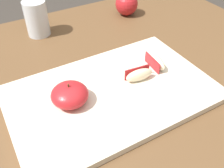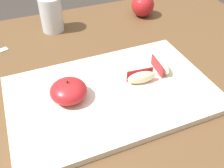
# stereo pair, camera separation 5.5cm
# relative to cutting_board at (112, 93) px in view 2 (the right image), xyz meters

# --- Properties ---
(dining_table) EXTENTS (1.21, 0.94, 0.74)m
(dining_table) POSITION_rel_cutting_board_xyz_m (-0.02, 0.01, -0.11)
(dining_table) COLOR brown
(dining_table) RESTS_ON ground_plane
(cutting_board) EXTENTS (0.45, 0.29, 0.02)m
(cutting_board) POSITION_rel_cutting_board_xyz_m (0.00, 0.00, 0.00)
(cutting_board) COLOR beige
(cutting_board) RESTS_ON dining_table
(apple_half_skin_up) EXTENTS (0.08, 0.08, 0.05)m
(apple_half_skin_up) POSITION_rel_cutting_board_xyz_m (-0.09, 0.01, 0.03)
(apple_half_skin_up) COLOR #B21E23
(apple_half_skin_up) RESTS_ON cutting_board
(apple_wedge_left) EXTENTS (0.07, 0.03, 0.03)m
(apple_wedge_left) POSITION_rel_cutting_board_xyz_m (0.07, 0.00, 0.02)
(apple_wedge_left) COLOR beige
(apple_wedge_left) RESTS_ON cutting_board
(apple_wedge_right) EXTENTS (0.03, 0.07, 0.03)m
(apple_wedge_right) POSITION_rel_cutting_board_xyz_m (0.14, 0.03, 0.02)
(apple_wedge_right) COLOR beige
(apple_wedge_right) RESTS_ON cutting_board
(whole_apple_crimson) EXTENTS (0.08, 0.08, 0.08)m
(whole_apple_crimson) POSITION_rel_cutting_board_xyz_m (0.25, 0.34, 0.03)
(whole_apple_crimson) COLOR #B21E23
(whole_apple_crimson) RESTS_ON dining_table
(drinking_glass_water) EXTENTS (0.07, 0.07, 0.10)m
(drinking_glass_water) POSITION_rel_cutting_board_xyz_m (-0.05, 0.35, 0.04)
(drinking_glass_water) COLOR silver
(drinking_glass_water) RESTS_ON dining_table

